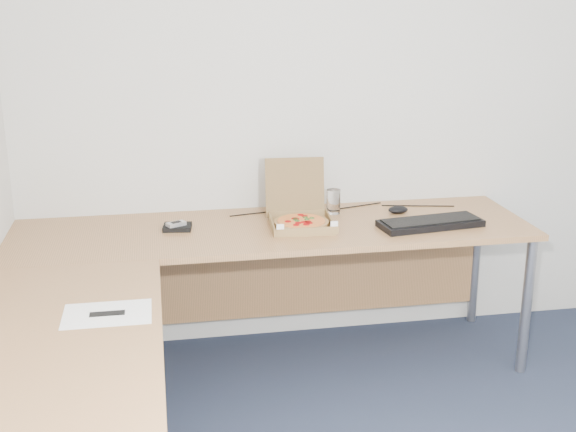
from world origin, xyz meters
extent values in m
cube|color=#A77344|center=(-0.50, 1.40, 0.71)|extent=(2.50, 0.70, 0.03)
cube|color=#A77344|center=(-1.40, 0.30, 0.71)|extent=(0.70, 1.50, 0.03)
cylinder|color=gray|center=(0.70, 1.70, 0.35)|extent=(0.05, 0.05, 0.70)
cube|color=olive|center=(-0.37, 1.38, 0.73)|extent=(0.29, 0.29, 0.01)
cube|color=olive|center=(-0.37, 1.55, 0.89)|extent=(0.29, 0.06, 0.29)
cylinder|color=#B17D45|center=(-0.37, 1.38, 0.75)|extent=(0.27, 0.27, 0.02)
cylinder|color=red|center=(-0.37, 1.38, 0.76)|extent=(0.23, 0.23, 0.00)
cylinder|color=white|center=(-0.16, 1.58, 0.79)|extent=(0.07, 0.07, 0.12)
cube|color=black|center=(0.25, 1.28, 0.75)|extent=(0.52, 0.24, 0.03)
ellipsoid|color=black|center=(0.17, 1.51, 0.75)|extent=(0.12, 0.10, 0.04)
cube|color=black|center=(-0.96, 1.45, 0.74)|extent=(0.15, 0.13, 0.02)
cube|color=#B2B5BA|center=(-0.96, 1.44, 0.76)|extent=(0.10, 0.08, 0.02)
cube|color=white|center=(-1.24, 0.52, 0.73)|extent=(0.31, 0.22, 0.00)
ellipsoid|color=black|center=(-0.23, 1.68, 0.77)|extent=(0.09, 0.09, 0.07)
camera|label=1|loc=(-1.04, -1.98, 1.84)|focal=46.44mm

